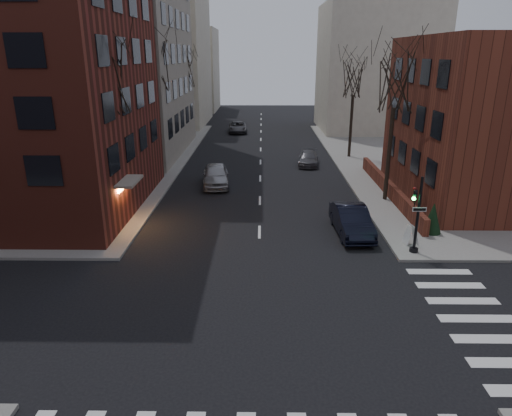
{
  "coord_description": "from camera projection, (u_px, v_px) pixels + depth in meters",
  "views": [
    {
      "loc": [
        0.11,
        -12.71,
        9.9
      ],
      "look_at": [
        -0.18,
        10.47,
        2.0
      ],
      "focal_mm": 32.0,
      "sensor_mm": 36.0,
      "label": 1
    }
  ],
  "objects": [
    {
      "name": "evergreen_shrub",
      "position": [
        433.0,
        218.0,
        25.83
      ],
      "size": [
        1.22,
        1.22,
        1.78
      ],
      "primitive_type": "cone",
      "rotation": [
        0.0,
        0.0,
        -0.15
      ],
      "color": "#15311A",
      "rests_on": "sidewalk_far_right"
    },
    {
      "name": "tree_left_b",
      "position": [
        153.0,
        66.0,
        37.06
      ],
      "size": [
        4.4,
        4.4,
        10.8
      ],
      "color": "#2D231C",
      "rests_on": "sidewalk_far_left"
    },
    {
      "name": "building_left_brick",
      "position": [
        9.0,
        68.0,
        28.12
      ],
      "size": [
        15.0,
        15.0,
        18.0
      ],
      "primitive_type": "cube",
      "color": "maroon",
      "rests_on": "ground"
    },
    {
      "name": "car_lane_silver",
      "position": [
        216.0,
        175.0,
        35.58
      ],
      "size": [
        2.49,
        5.16,
        1.7
      ],
      "primitive_type": "imported",
      "rotation": [
        0.0,
        0.0,
        0.1
      ],
      "color": "#9C9CA1",
      "rests_on": "ground"
    },
    {
      "name": "low_wall_right",
      "position": [
        389.0,
        188.0,
        32.88
      ],
      "size": [
        0.35,
        16.0,
        1.0
      ],
      "primitive_type": "cube",
      "color": "maroon",
      "rests_on": "sidewalk_far_right"
    },
    {
      "name": "car_lane_gray",
      "position": [
        308.0,
        159.0,
        42.25
      ],
      "size": [
        2.24,
        4.44,
        1.24
      ],
      "primitive_type": "imported",
      "rotation": [
        0.0,
        0.0,
        -0.12
      ],
      "color": "#47464C",
      "rests_on": "ground"
    },
    {
      "name": "traffic_signal",
      "position": [
        416.0,
        220.0,
        23.02
      ],
      "size": [
        0.76,
        0.44,
        4.0
      ],
      "color": "black",
      "rests_on": "sidewalk_far_right"
    },
    {
      "name": "car_lane_far",
      "position": [
        238.0,
        127.0,
        59.59
      ],
      "size": [
        2.55,
        5.11,
        1.39
      ],
      "primitive_type": "imported",
      "rotation": [
        0.0,
        0.0,
        0.05
      ],
      "color": "#3A3A3E",
      "rests_on": "ground"
    },
    {
      "name": "building_distant_ra",
      "position": [
        375.0,
        68.0,
        59.78
      ],
      "size": [
        14.0,
        14.0,
        16.0
      ],
      "primitive_type": "cube",
      "color": "beige",
      "rests_on": "ground"
    },
    {
      "name": "sandwich_board",
      "position": [
        411.0,
        235.0,
        24.39
      ],
      "size": [
        0.53,
        0.69,
        1.02
      ],
      "primitive_type": "cube",
      "rotation": [
        0.0,
        0.0,
        0.13
      ],
      "color": "silver",
      "rests_on": "sidewalk_far_right"
    },
    {
      "name": "building_left_tan",
      "position": [
        82.0,
        7.0,
        43.09
      ],
      "size": [
        18.0,
        18.0,
        28.0
      ],
      "primitive_type": "cube",
      "color": "gray",
      "rests_on": "ground"
    },
    {
      "name": "tree_right_a",
      "position": [
        396.0,
        83.0,
        29.56
      ],
      "size": [
        3.96,
        3.96,
        9.72
      ],
      "color": "#2D231C",
      "rests_on": "sidewalk_far_right"
    },
    {
      "name": "building_distant_lb",
      "position": [
        189.0,
        70.0,
        81.26
      ],
      "size": [
        10.0,
        12.0,
        14.0
      ],
      "primitive_type": "cube",
      "color": "beige",
      "rests_on": "ground"
    },
    {
      "name": "streetlamp_near",
      "position": [
        153.0,
        131.0,
        34.77
      ],
      "size": [
        0.36,
        0.36,
        6.28
      ],
      "color": "black",
      "rests_on": "sidewalk_far_left"
    },
    {
      "name": "tree_left_a",
      "position": [
        105.0,
        79.0,
        25.84
      ],
      "size": [
        4.18,
        4.18,
        10.26
      ],
      "color": "#2D231C",
      "rests_on": "sidewalk_far_left"
    },
    {
      "name": "tree_right_b",
      "position": [
        354.0,
        79.0,
        42.95
      ],
      "size": [
        3.74,
        3.74,
        9.18
      ],
      "color": "#2D231C",
      "rests_on": "sidewalk_far_right"
    },
    {
      "name": "tree_left_c",
      "position": [
        182.0,
        71.0,
        50.59
      ],
      "size": [
        3.96,
        3.96,
        9.72
      ],
      "color": "#2D231C",
      "rests_on": "sidewalk_far_left"
    },
    {
      "name": "parked_sedan",
      "position": [
        352.0,
        220.0,
        26.06
      ],
      "size": [
        1.95,
        5.03,
        1.63
      ],
      "primitive_type": "imported",
      "rotation": [
        0.0,
        0.0,
        0.05
      ],
      "color": "black",
      "rests_on": "ground"
    },
    {
      "name": "building_right_brick",
      "position": [
        501.0,
        121.0,
        31.23
      ],
      "size": [
        12.0,
        14.0,
        11.0
      ],
      "primitive_type": "cube",
      "color": "maroon",
      "rests_on": "ground"
    },
    {
      "name": "streetlamp_far",
      "position": [
        191.0,
        104.0,
        53.7
      ],
      "size": [
        0.36,
        0.36,
        6.28
      ],
      "color": "black",
      "rests_on": "sidewalk_far_left"
    },
    {
      "name": "building_distant_la",
      "position": [
        156.0,
        60.0,
        64.55
      ],
      "size": [
        14.0,
        16.0,
        18.0
      ],
      "primitive_type": "cube",
      "color": "beige",
      "rests_on": "ground"
    },
    {
      "name": "ground",
      "position": [
        257.0,
        366.0,
        15.22
      ],
      "size": [
        160.0,
        160.0,
        0.0
      ],
      "primitive_type": "plane",
      "color": "black",
      "rests_on": "ground"
    }
  ]
}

